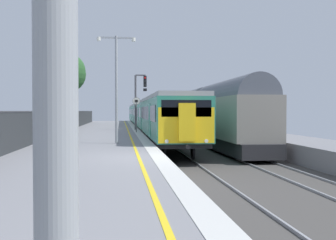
% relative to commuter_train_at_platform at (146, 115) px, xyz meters
% --- Properties ---
extents(ground, '(17.40, 110.00, 1.21)m').
position_rel_commuter_train_at_platform_xyz_m(ground, '(0.55, -33.45, -1.88)').
color(ground, gray).
extents(commuter_train_at_platform, '(2.83, 59.29, 3.81)m').
position_rel_commuter_train_at_platform_xyz_m(commuter_train_at_platform, '(0.00, 0.00, 0.00)').
color(commuter_train_at_platform, '#2D846B').
rests_on(commuter_train_at_platform, ground).
extents(freight_train_adjacent_track, '(2.60, 39.96, 4.64)m').
position_rel_commuter_train_at_platform_xyz_m(freight_train_adjacent_track, '(4.00, -8.95, 0.27)').
color(freight_train_adjacent_track, '#232326').
rests_on(freight_train_adjacent_track, ground).
extents(signal_gantry, '(1.10, 0.24, 4.96)m').
position_rel_commuter_train_at_platform_xyz_m(signal_gantry, '(-1.47, -12.07, 1.83)').
color(signal_gantry, '#47474C').
rests_on(signal_gantry, ground).
extents(speed_limit_sign, '(0.59, 0.08, 2.78)m').
position_rel_commuter_train_at_platform_xyz_m(speed_limit_sign, '(-1.85, -16.29, 0.50)').
color(speed_limit_sign, '#59595B').
rests_on(speed_limit_sign, ground).
extents(platform_lamp_mid, '(2.00, 0.20, 5.61)m').
position_rel_commuter_train_at_platform_xyz_m(platform_lamp_mid, '(-3.31, -26.97, 2.05)').
color(platform_lamp_mid, '#93999E').
rests_on(platform_lamp_mid, ground).
extents(background_tree_left, '(4.27, 4.27, 8.09)m').
position_rel_commuter_train_at_platform_xyz_m(background_tree_left, '(-9.13, -0.84, 4.59)').
color(background_tree_left, '#473323').
rests_on(background_tree_left, ground).
extents(background_tree_centre, '(4.68, 4.68, 9.16)m').
position_rel_commuter_train_at_platform_xyz_m(background_tree_centre, '(-9.97, 4.81, 5.42)').
color(background_tree_centre, '#473323').
rests_on(background_tree_centre, ground).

